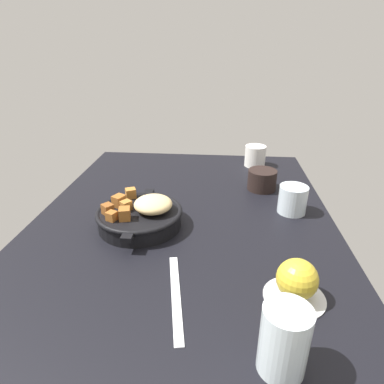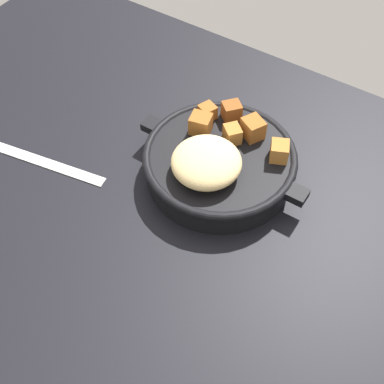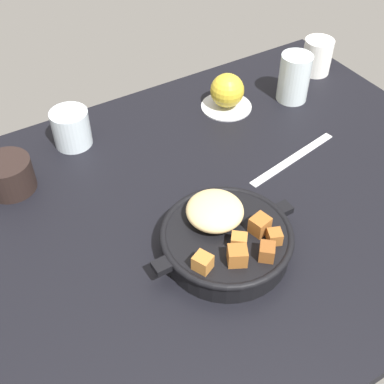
% 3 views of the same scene
% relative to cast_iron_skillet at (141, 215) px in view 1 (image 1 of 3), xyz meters
% --- Properties ---
extents(ground_plane, '(1.13, 0.77, 0.02)m').
position_rel_cast_iron_skillet_xyz_m(ground_plane, '(0.00, 0.10, -0.04)').
color(ground_plane, black).
extents(cast_iron_skillet, '(0.25, 0.21, 0.08)m').
position_rel_cast_iron_skillet_xyz_m(cast_iron_skillet, '(0.00, 0.00, 0.00)').
color(cast_iron_skillet, black).
rests_on(cast_iron_skillet, ground_plane).
extents(saucer_plate, '(0.11, 0.11, 0.01)m').
position_rel_cast_iron_skillet_xyz_m(saucer_plate, '(0.23, 0.33, -0.03)').
color(saucer_plate, '#B7BABF').
rests_on(saucer_plate, ground_plane).
extents(red_apple, '(0.07, 0.07, 0.07)m').
position_rel_cast_iron_skillet_xyz_m(red_apple, '(0.23, 0.33, 0.01)').
color(red_apple, gold).
rests_on(red_apple, saucer_plate).
extents(butter_knife, '(0.22, 0.06, 0.00)m').
position_rel_cast_iron_skillet_xyz_m(butter_knife, '(0.24, 0.12, -0.03)').
color(butter_knife, silver).
rests_on(butter_knife, ground_plane).
extents(coffee_mug_dark, '(0.09, 0.09, 0.06)m').
position_rel_cast_iron_skillet_xyz_m(coffee_mug_dark, '(-0.25, 0.32, 0.00)').
color(coffee_mug_dark, black).
rests_on(coffee_mug_dark, ground_plane).
extents(ceramic_mug_white, '(0.07, 0.07, 0.07)m').
position_rel_cast_iron_skillet_xyz_m(ceramic_mug_white, '(-0.46, 0.32, 0.01)').
color(ceramic_mug_white, silver).
rests_on(ceramic_mug_white, ground_plane).
extents(water_glass_short, '(0.07, 0.07, 0.07)m').
position_rel_cast_iron_skillet_xyz_m(water_glass_short, '(-0.10, 0.38, 0.01)').
color(water_glass_short, silver).
rests_on(water_glass_short, ground_plane).
extents(water_glass_tall, '(0.07, 0.07, 0.11)m').
position_rel_cast_iron_skillet_xyz_m(water_glass_tall, '(0.37, 0.28, 0.02)').
color(water_glass_tall, silver).
rests_on(water_glass_tall, ground_plane).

